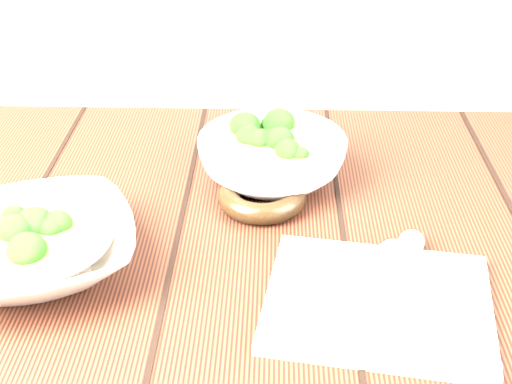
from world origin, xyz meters
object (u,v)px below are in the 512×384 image
object	(u,v)px
trivet	(262,196)
napkin	(378,302)
soup_bowl_back	(272,157)
soup_bowl_front	(34,247)
table	(196,328)

from	to	relation	value
trivet	napkin	world-z (taller)	trivet
soup_bowl_back	napkin	world-z (taller)	soup_bowl_back
soup_bowl_front	trivet	xyz separation A→B (m)	(0.25, 0.14, -0.02)
table	trivet	size ratio (longest dim) A/B	10.57
table	soup_bowl_back	world-z (taller)	soup_bowl_back
soup_bowl_front	trivet	bearing A→B (deg)	29.38
table	napkin	bearing A→B (deg)	-24.68
soup_bowl_front	trivet	world-z (taller)	soup_bowl_front
trivet	soup_bowl_front	bearing A→B (deg)	-150.62
trivet	napkin	bearing A→B (deg)	-57.48
table	napkin	xyz separation A→B (m)	(0.21, -0.09, 0.13)
napkin	soup_bowl_front	bearing A→B (deg)	-179.50
soup_bowl_back	napkin	size ratio (longest dim) A/B	1.13
table	soup_bowl_front	distance (m)	0.23
soup_bowl_front	soup_bowl_back	distance (m)	0.33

